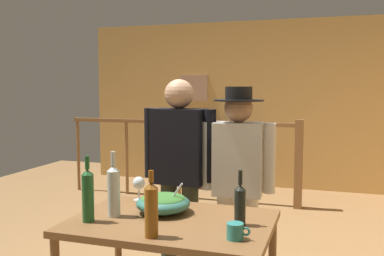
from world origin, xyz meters
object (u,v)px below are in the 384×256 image
(serving_table, at_px, (171,233))
(wine_bottle_clear, at_px, (114,190))
(wine_glass, at_px, (139,184))
(wine_bottle_green, at_px, (88,194))
(salad_bowl, at_px, (163,202))
(wine_bottle_amber, at_px, (151,209))
(framed_picture, at_px, (194,88))
(flat_screen_tv, at_px, (210,140))
(person_standing_left, at_px, (179,165))
(mug_teal, at_px, (235,231))
(stair_railing, at_px, (218,148))
(wine_bottle_dark, at_px, (240,204))
(person_standing_right, at_px, (238,174))
(tv_console, at_px, (210,172))

(serving_table, relative_size, wine_bottle_clear, 2.98)
(wine_glass, height_order, wine_bottle_green, wine_bottle_green)
(salad_bowl, height_order, wine_bottle_amber, wine_bottle_amber)
(framed_picture, distance_m, wine_bottle_clear, 4.50)
(flat_screen_tv, bearing_deg, framed_picture, 138.16)
(flat_screen_tv, xyz_separation_m, person_standing_left, (0.65, -3.22, 0.21))
(mug_teal, bearing_deg, framed_picture, 110.19)
(stair_railing, xyz_separation_m, serving_table, (0.55, -3.26, -0.03))
(stair_railing, bearing_deg, wine_bottle_green, -88.15)
(wine_glass, xyz_separation_m, wine_bottle_green, (-0.08, -0.51, 0.05))
(wine_bottle_amber, height_order, mug_teal, wine_bottle_amber)
(framed_picture, height_order, wine_bottle_amber, framed_picture)
(person_standing_left, bearing_deg, salad_bowl, 105.30)
(serving_table, relative_size, wine_bottle_green, 3.06)
(mug_teal, bearing_deg, flat_screen_tv, 107.26)
(flat_screen_tv, height_order, wine_bottle_amber, wine_bottle_amber)
(salad_bowl, distance_m, wine_glass, 0.35)
(framed_picture, bearing_deg, mug_teal, -69.81)
(wine_bottle_dark, distance_m, person_standing_right, 0.78)
(flat_screen_tv, relative_size, person_standing_right, 0.37)
(person_standing_right, bearing_deg, salad_bowl, 59.87)
(wine_bottle_green, height_order, wine_bottle_clear, wine_bottle_clear)
(person_standing_right, bearing_deg, wine_bottle_dark, 98.65)
(mug_teal, bearing_deg, wine_bottle_dark, 96.00)
(wine_glass, relative_size, mug_teal, 1.35)
(salad_bowl, distance_m, wine_bottle_amber, 0.44)
(flat_screen_tv, distance_m, wine_bottle_clear, 4.09)
(salad_bowl, relative_size, mug_teal, 2.72)
(wine_glass, relative_size, wine_bottle_dark, 0.53)
(serving_table, xyz_separation_m, salad_bowl, (-0.10, 0.12, 0.15))
(tv_console, distance_m, person_standing_right, 3.50)
(wine_bottle_clear, relative_size, wine_bottle_amber, 1.12)
(wine_bottle_clear, relative_size, wine_bottle_dark, 1.25)
(tv_console, distance_m, wine_bottle_green, 4.30)
(wine_glass, bearing_deg, flat_screen_tv, 98.03)
(tv_console, distance_m, serving_table, 4.16)
(framed_picture, bearing_deg, person_standing_right, -67.45)
(person_standing_left, bearing_deg, framed_picture, -69.98)
(wine_bottle_amber, relative_size, person_standing_left, 0.22)
(serving_table, distance_m, wine_bottle_clear, 0.43)
(salad_bowl, bearing_deg, wine_bottle_green, -139.38)
(wine_bottle_green, xyz_separation_m, person_standing_left, (0.21, 0.97, 0.01))
(wine_glass, height_order, mug_teal, wine_glass)
(tv_console, relative_size, wine_bottle_dark, 2.86)
(person_standing_left, bearing_deg, person_standing_right, -175.90)
(person_standing_left, bearing_deg, flat_screen_tv, -74.47)
(wine_bottle_clear, bearing_deg, flat_screen_tv, 97.45)
(wine_bottle_green, bearing_deg, wine_bottle_clear, 55.97)
(framed_picture, distance_m, person_standing_right, 3.88)
(framed_picture, relative_size, wine_bottle_amber, 1.31)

